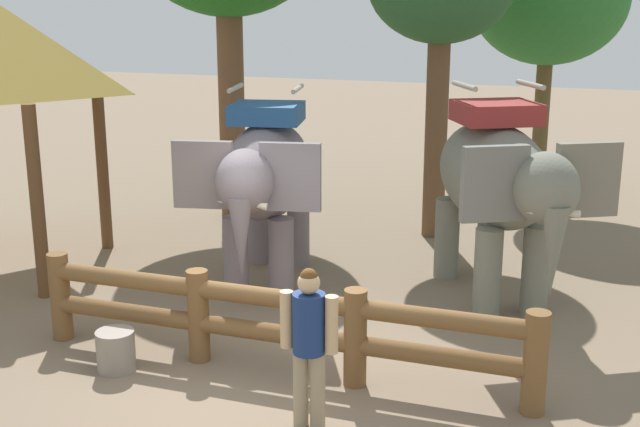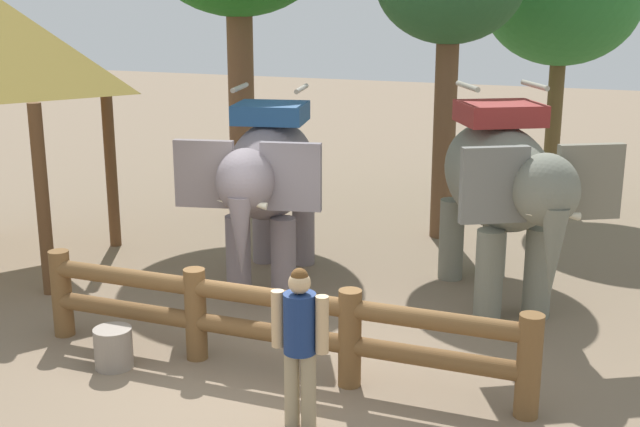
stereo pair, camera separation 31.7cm
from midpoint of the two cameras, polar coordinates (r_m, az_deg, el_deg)
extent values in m
plane|color=#7C6853|center=(9.00, -2.87, -11.23)|extent=(60.00, 60.00, 0.00)
cylinder|color=brown|center=(10.27, -16.48, -5.29)|extent=(0.24, 0.24, 1.05)
cylinder|color=brown|center=(9.32, -7.57, -6.88)|extent=(0.24, 0.24, 1.05)
cylinder|color=brown|center=(8.64, 3.13, -8.57)|extent=(0.24, 0.24, 1.05)
cylinder|color=brown|center=(8.31, 15.24, -10.10)|extent=(0.24, 0.24, 1.05)
cylinder|color=brown|center=(8.97, -2.43, -8.17)|extent=(5.43, 0.23, 0.20)
cylinder|color=brown|center=(8.82, -2.46, -5.78)|extent=(5.43, 0.23, 0.20)
cylinder|color=gray|center=(11.01, -1.71, -3.12)|extent=(0.33, 0.33, 1.12)
cylinder|color=gray|center=(11.13, -4.82, -2.96)|extent=(0.33, 0.33, 1.12)
cylinder|color=gray|center=(12.43, -0.42, -1.00)|extent=(0.33, 0.33, 1.12)
cylinder|color=gray|center=(12.54, -3.18, -0.87)|extent=(0.33, 0.33, 1.12)
ellipsoid|color=gray|center=(11.51, -2.55, 3.07)|extent=(1.62, 2.69, 1.30)
ellipsoid|color=gray|center=(10.06, -4.25, 2.25)|extent=(0.87, 0.97, 0.80)
cube|color=slate|center=(10.04, -1.11, 2.54)|extent=(0.75, 0.27, 0.84)
cube|color=gray|center=(10.28, -7.07, 2.72)|extent=(0.75, 0.27, 0.84)
cone|color=gray|center=(9.94, -4.57, -1.70)|extent=(0.30, 0.30, 1.02)
cone|color=beige|center=(9.88, -3.68, 0.66)|extent=(0.35, 0.16, 0.14)
cone|color=beige|center=(9.95, -5.32, 0.72)|extent=(0.35, 0.16, 0.14)
cube|color=#245083|center=(11.37, -2.60, 6.92)|extent=(1.10, 1.02, 0.26)
cylinder|color=#A59E8C|center=(11.25, -0.46, 8.57)|extent=(0.22, 0.75, 0.07)
cylinder|color=#A59E8C|center=(11.43, -4.74, 8.62)|extent=(0.22, 0.75, 0.07)
cylinder|color=slate|center=(10.78, 15.57, -3.95)|extent=(0.35, 0.35, 1.16)
cylinder|color=slate|center=(10.54, 12.39, -4.17)|extent=(0.35, 0.35, 1.16)
cylinder|color=slate|center=(12.16, 12.63, -1.62)|extent=(0.35, 0.35, 1.16)
cylinder|color=slate|center=(11.95, 9.77, -1.76)|extent=(0.35, 0.35, 1.16)
ellipsoid|color=slate|center=(11.07, 12.83, 2.57)|extent=(2.30, 2.84, 1.35)
ellipsoid|color=slate|center=(9.65, 16.15, 1.58)|extent=(1.07, 1.12, 0.83)
cube|color=slate|center=(9.98, 18.87, 2.07)|extent=(0.73, 0.48, 0.87)
cube|color=slate|center=(9.52, 12.81, 1.92)|extent=(0.73, 0.48, 0.87)
cone|color=slate|center=(9.55, 16.61, -2.71)|extent=(0.31, 0.31, 1.06)
cone|color=beige|center=(9.58, 17.41, -0.09)|extent=(0.35, 0.26, 0.15)
cone|color=beige|center=(9.45, 15.74, -0.16)|extent=(0.35, 0.26, 0.15)
cube|color=maroon|center=(10.93, 13.08, 6.73)|extent=(1.29, 1.24, 0.27)
cylinder|color=#A59E8C|center=(11.06, 15.35, 8.49)|extent=(0.45, 0.71, 0.07)
cylinder|color=#A59E8C|center=(10.74, 10.96, 8.57)|extent=(0.45, 0.71, 0.07)
cylinder|color=tan|center=(7.91, 0.38, -12.08)|extent=(0.14, 0.14, 0.75)
cylinder|color=tan|center=(7.96, -0.78, -11.89)|extent=(0.14, 0.14, 0.75)
cylinder|color=navy|center=(7.66, -0.20, -7.55)|extent=(0.31, 0.31, 0.58)
cylinder|color=tan|center=(7.59, 1.35, -7.66)|extent=(0.12, 0.12, 0.55)
cylinder|color=tan|center=(7.72, -1.73, -7.25)|extent=(0.12, 0.12, 0.55)
sphere|color=tan|center=(7.51, -0.21, -4.79)|extent=(0.21, 0.21, 0.21)
sphere|color=#593819|center=(7.50, -0.21, -4.38)|extent=(0.16, 0.16, 0.16)
cylinder|color=brown|center=(13.52, -13.53, 3.14)|extent=(0.18, 0.18, 2.60)
cylinder|color=brown|center=(11.54, -17.79, 0.84)|extent=(0.18, 0.18, 2.60)
cylinder|color=brown|center=(13.75, 9.20, 5.52)|extent=(0.37, 0.37, 3.53)
cylinder|color=brown|center=(16.55, 16.28, 5.90)|extent=(0.29, 0.29, 3.08)
cylinder|color=brown|center=(15.06, -4.81, 7.49)|extent=(0.46, 0.46, 4.06)
cylinder|color=gray|center=(9.38, -13.06, -8.99)|extent=(0.42, 0.42, 0.45)
camera|label=1|loc=(0.16, -89.09, 0.24)|focal=46.57mm
camera|label=2|loc=(0.16, 90.91, -0.24)|focal=46.57mm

